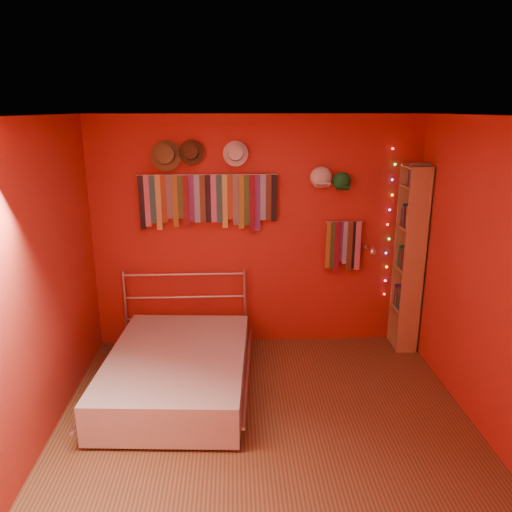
{
  "coord_description": "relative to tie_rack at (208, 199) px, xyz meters",
  "views": [
    {
      "loc": [
        -0.25,
        -3.45,
        2.55
      ],
      "look_at": [
        -0.04,
        0.9,
        1.26
      ],
      "focal_mm": 35.0,
      "sensor_mm": 36.0,
      "label": 1
    }
  ],
  "objects": [
    {
      "name": "ground",
      "position": [
        0.5,
        -1.69,
        -1.65
      ],
      "size": [
        3.5,
        3.5,
        0.0
      ],
      "primitive_type": "plane",
      "color": "#57321D",
      "rests_on": "ground"
    },
    {
      "name": "back_wall",
      "position": [
        0.5,
        0.06,
        -0.4
      ],
      "size": [
        3.5,
        0.02,
        2.5
      ],
      "primitive_type": "cube",
      "color": "maroon",
      "rests_on": "ground"
    },
    {
      "name": "right_wall",
      "position": [
        2.25,
        -1.69,
        -0.4
      ],
      "size": [
        0.02,
        3.5,
        2.5
      ],
      "primitive_type": "cube",
      "color": "maroon",
      "rests_on": "ground"
    },
    {
      "name": "left_wall",
      "position": [
        -1.25,
        -1.69,
        -0.4
      ],
      "size": [
        0.02,
        3.5,
        2.5
      ],
      "primitive_type": "cube",
      "color": "maroon",
      "rests_on": "ground"
    },
    {
      "name": "ceiling",
      "position": [
        0.5,
        -1.69,
        0.85
      ],
      "size": [
        3.5,
        3.5,
        0.02
      ],
      "primitive_type": "cube",
      "color": "white",
      "rests_on": "back_wall"
    },
    {
      "name": "tie_rack",
      "position": [
        0.0,
        0.0,
        0.0
      ],
      "size": [
        1.45,
        0.03,
        0.6
      ],
      "color": "silver",
      "rests_on": "back_wall"
    },
    {
      "name": "small_tie_rack",
      "position": [
        1.44,
        0.0,
        -0.51
      ],
      "size": [
        0.4,
        0.03,
        0.59
      ],
      "color": "silver",
      "rests_on": "back_wall"
    },
    {
      "name": "fedora_olive",
      "position": [
        -0.41,
        -0.03,
        0.45
      ],
      "size": [
        0.31,
        0.17,
        0.31
      ],
      "rotation": [
        1.36,
        0.0,
        0.0
      ],
      "color": "brown",
      "rests_on": "back_wall"
    },
    {
      "name": "fedora_brown",
      "position": [
        -0.16,
        -0.03,
        0.48
      ],
      "size": [
        0.25,
        0.14,
        0.25
      ],
      "rotation": [
        1.36,
        0.0,
        0.0
      ],
      "color": "#432D18",
      "rests_on": "back_wall"
    },
    {
      "name": "fedora_white",
      "position": [
        0.29,
        -0.03,
        0.47
      ],
      "size": [
        0.26,
        0.14,
        0.25
      ],
      "rotation": [
        1.36,
        0.0,
        0.0
      ],
      "color": "silver",
      "rests_on": "back_wall"
    },
    {
      "name": "cap_white",
      "position": [
        1.17,
        0.01,
        0.21
      ],
      "size": [
        0.2,
        0.25,
        0.2
      ],
      "color": "white",
      "rests_on": "back_wall"
    },
    {
      "name": "cap_green",
      "position": [
        1.39,
        0.01,
        0.17
      ],
      "size": [
        0.18,
        0.23,
        0.18
      ],
      "color": "#1B7B2E",
      "rests_on": "back_wall"
    },
    {
      "name": "fairy_lights",
      "position": [
        1.93,
        0.02,
        -0.3
      ],
      "size": [
        0.06,
        0.02,
        1.63
      ],
      "color": "#FF3333",
      "rests_on": "back_wall"
    },
    {
      "name": "reading_lamp",
      "position": [
        1.7,
        -0.18,
        -0.53
      ],
      "size": [
        0.08,
        0.32,
        0.09
      ],
      "color": "silver",
      "rests_on": "back_wall"
    },
    {
      "name": "bookshelf",
      "position": [
        2.16,
        -0.16,
        -0.63
      ],
      "size": [
        0.25,
        0.34,
        2.0
      ],
      "color": "#AC8A4D",
      "rests_on": "ground"
    },
    {
      "name": "bed",
      "position": [
        -0.28,
        -0.96,
        -1.44
      ],
      "size": [
        1.45,
        1.87,
        0.88
      ],
      "rotation": [
        0.0,
        0.0,
        -0.07
      ],
      "color": "silver",
      "rests_on": "ground"
    }
  ]
}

